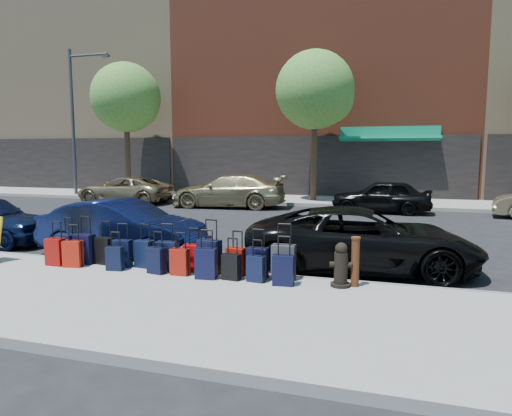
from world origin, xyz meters
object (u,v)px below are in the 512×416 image
(car_near_2, at_px, (362,239))
(car_far_2, at_px, (381,196))
(tree_left, at_px, (128,99))
(car_near_1, at_px, (122,228))
(tree_center, at_px, (318,92))
(car_far_1, at_px, (229,191))
(suitcase_front_5, at_px, (167,256))
(car_far_0, at_px, (124,190))
(streetlight, at_px, (75,113))
(bollard, at_px, (355,261))
(fire_hydrant, at_px, (341,266))

(car_near_2, xyz_separation_m, car_far_2, (0.09, 9.84, 0.01))
(tree_left, relative_size, car_near_1, 1.75)
(tree_center, xyz_separation_m, car_far_1, (-3.55, -2.88, -4.66))
(suitcase_front_5, height_order, car_far_2, car_far_2)
(tree_left, relative_size, car_far_0, 1.54)
(tree_center, height_order, streetlight, streetlight)
(tree_left, distance_m, tree_center, 10.50)
(tree_left, distance_m, suitcase_front_5, 18.11)
(car_near_2, bearing_deg, bollard, 173.24)
(car_near_2, distance_m, car_far_1, 11.78)
(suitcase_front_5, bearing_deg, tree_left, 113.64)
(car_far_0, bearing_deg, bollard, 46.08)
(car_far_1, relative_size, car_far_2, 1.28)
(tree_left, distance_m, car_near_2, 19.14)
(car_far_0, bearing_deg, streetlight, -116.14)
(bollard, xyz_separation_m, car_near_1, (-5.76, 1.51, 0.07))
(suitcase_front_5, xyz_separation_m, car_near_1, (-2.01, 1.51, 0.24))
(bollard, distance_m, car_near_2, 1.75)
(streetlight, xyz_separation_m, suitcase_front_5, (12.82, -13.64, -4.21))
(fire_hydrant, xyz_separation_m, car_near_2, (0.23, 1.83, 0.16))
(suitcase_front_5, height_order, bollard, suitcase_front_5)
(fire_hydrant, xyz_separation_m, car_near_1, (-5.52, 1.59, 0.17))
(car_near_2, bearing_deg, tree_center, 6.73)
(tree_center, distance_m, car_far_1, 6.53)
(car_near_2, distance_m, car_far_2, 9.84)
(tree_left, relative_size, car_near_2, 1.48)
(car_near_1, distance_m, car_far_0, 11.97)
(car_near_2, bearing_deg, fire_hydrant, 165.63)
(fire_hydrant, height_order, bollard, bollard)
(tree_left, distance_m, streetlight, 3.11)
(fire_hydrant, bearing_deg, bollard, 7.43)
(car_near_1, height_order, car_far_0, car_near_1)
(tree_left, xyz_separation_m, car_far_0, (1.38, -2.77, -4.76))
(car_near_1, xyz_separation_m, car_far_2, (5.84, 10.07, 0.01))
(fire_hydrant, xyz_separation_m, bollard, (0.24, 0.08, 0.10))
(bollard, bearing_deg, car_near_2, 90.38)
(fire_hydrant, xyz_separation_m, car_far_0, (-12.00, 11.65, 0.14))
(car_far_0, bearing_deg, car_near_1, 32.27)
(bollard, relative_size, car_far_0, 0.19)
(streetlight, xyz_separation_m, car_far_0, (4.32, -2.07, -4.00))
(car_near_2, height_order, car_far_1, car_far_1)
(tree_left, xyz_separation_m, fire_hydrant, (13.38, -14.42, -4.89))
(tree_left, relative_size, tree_center, 1.00)
(tree_left, height_order, car_far_0, tree_left)
(streetlight, height_order, bollard, streetlight)
(tree_center, distance_m, bollard, 15.44)
(tree_center, relative_size, fire_hydrant, 9.11)
(car_far_1, xyz_separation_m, car_far_2, (6.75, 0.12, -0.06))
(car_far_1, bearing_deg, bollard, 25.67)
(car_far_1, bearing_deg, tree_left, -117.06)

